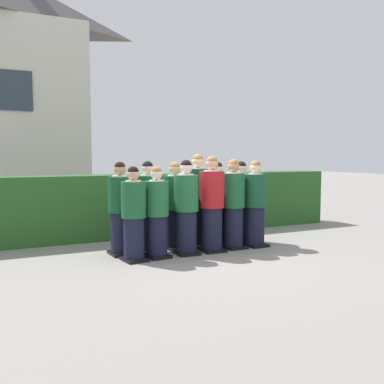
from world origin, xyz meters
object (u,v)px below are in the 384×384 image
Objects in this scene: student_front_row_4 at (233,206)px; student_rear_row_0 at (120,211)px; student_rear_row_1 at (148,209)px; student_rear_row_3 at (198,202)px; student_front_row_2 at (186,209)px; student_rear_row_2 at (175,208)px; student_front_row_0 at (134,216)px; student_rear_row_5 at (241,204)px; student_rear_row_4 at (217,205)px; student_front_row_5 at (255,206)px; student_in_red_blazer at (212,206)px; student_front_row_1 at (157,214)px.

student_rear_row_0 is at bearing 169.40° from student_front_row_4.
student_rear_row_3 reaches higher than student_rear_row_1.
student_front_row_2 reaches higher than student_rear_row_2.
student_front_row_0 is 0.96× the size of student_rear_row_5.
student_rear_row_4 is at bearing 4.00° from student_rear_row_1.
student_front_row_5 is 1.01× the size of student_rear_row_0.
student_rear_row_4 is at bearing 135.89° from student_front_row_5.
student_in_red_blazer is 0.49m from student_front_row_4.
student_rear_row_5 is at bearing 0.55° from student_rear_row_3.
student_front_row_4 is at bearing 4.10° from student_front_row_0.
student_in_red_blazer is (0.50, 0.01, 0.03)m from student_front_row_2.
student_front_row_4 is (0.99, 0.07, 0.01)m from student_front_row_2.
student_front_row_5 is 1.08m from student_rear_row_3.
student_rear_row_0 is 1.01× the size of student_rear_row_2.
student_rear_row_4 is at bearing 98.14° from student_front_row_4.
student_rear_row_0 is (-0.07, 0.52, 0.03)m from student_front_row_0.
student_rear_row_0 is 0.92× the size of student_rear_row_3.
student_rear_row_3 is at bearing 154.02° from student_front_row_5.
student_front_row_2 is at bearing -149.19° from student_rear_row_4.
student_front_row_1 is 1.57m from student_rear_row_4.
student_rear_row_1 reaches higher than student_front_row_0.
student_front_row_0 is 0.95× the size of student_front_row_5.
student_in_red_blazer reaches higher than student_front_row_0.
student_front_row_2 is 0.96× the size of student_in_red_blazer.
student_front_row_5 is 0.73m from student_rear_row_4.
student_front_row_2 is 1.03× the size of student_rear_row_4.
student_rear_row_3 is (1.51, 0.06, 0.07)m from student_rear_row_0.
student_rear_row_1 reaches higher than student_rear_row_0.
student_in_red_blazer is at bearing -151.48° from student_rear_row_5.
student_rear_row_5 is (0.93, 0.51, -0.05)m from student_in_red_blazer.
student_rear_row_2 is 1.00× the size of student_rear_row_4.
student_rear_row_3 is 1.09× the size of student_rear_row_4.
student_in_red_blazer reaches higher than student_front_row_5.
student_front_row_4 reaches higher than student_front_row_1.
student_front_row_0 is 0.97m from student_front_row_2.
student_front_row_2 reaches higher than student_front_row_5.
student_rear_row_3 reaches higher than student_rear_row_5.
student_rear_row_1 is (-1.52, 0.38, -0.02)m from student_front_row_4.
student_front_row_4 reaches higher than student_front_row_2.
student_front_row_5 is at bearing -16.20° from student_rear_row_2.
student_rear_row_0 is (-2.48, 0.41, -0.01)m from student_front_row_5.
student_front_row_1 is at bearing 7.19° from student_front_row_0.
student_rear_row_3 is at bearing 21.91° from student_front_row_0.
student_front_row_5 is at bearing -44.11° from student_rear_row_4.
student_rear_row_3 is (0.47, 0.51, 0.05)m from student_front_row_2.
student_rear_row_0 is (-1.54, 0.44, -0.05)m from student_in_red_blazer.
student_rear_row_2 is at bearing -174.20° from student_rear_row_3.
student_rear_row_1 is at bearing -176.39° from student_rear_row_3.
student_rear_row_1 is (-0.54, 0.45, -0.01)m from student_front_row_2.
student_rear_row_0 is 1.01× the size of student_rear_row_4.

